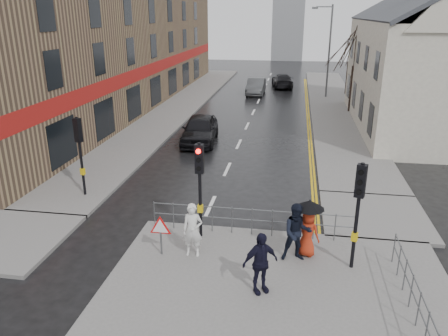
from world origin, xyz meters
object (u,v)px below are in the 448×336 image
(pedestrian_a, at_px, (193,230))
(pedestrian_d, at_px, (260,263))
(pedestrian_with_umbrella, at_px, (308,225))
(pedestrian_b, at_px, (297,233))
(car_parked, at_px, (200,129))
(car_mid, at_px, (256,86))

(pedestrian_a, height_order, pedestrian_d, pedestrian_d)
(pedestrian_with_umbrella, bearing_deg, pedestrian_b, -134.42)
(car_parked, bearing_deg, pedestrian_d, -75.86)
(pedestrian_b, xyz_separation_m, car_parked, (-5.89, 12.83, -0.26))
(pedestrian_d, bearing_deg, car_mid, 63.28)
(pedestrian_b, distance_m, pedestrian_with_umbrella, 0.50)
(pedestrian_a, xyz_separation_m, pedestrian_b, (3.27, 0.25, 0.06))
(car_parked, bearing_deg, car_mid, 79.55)
(pedestrian_with_umbrella, height_order, car_parked, pedestrian_with_umbrella)
(pedestrian_b, height_order, pedestrian_d, pedestrian_b)
(pedestrian_with_umbrella, xyz_separation_m, pedestrian_d, (-1.33, -2.20, -0.17))
(car_parked, relative_size, car_mid, 1.06)
(car_parked, height_order, car_mid, car_parked)
(pedestrian_b, height_order, pedestrian_with_umbrella, pedestrian_with_umbrella)
(pedestrian_d, height_order, car_mid, pedestrian_d)
(car_mid, bearing_deg, car_parked, -95.79)
(pedestrian_d, distance_m, car_parked, 15.48)
(pedestrian_a, bearing_deg, pedestrian_d, -37.50)
(pedestrian_a, xyz_separation_m, pedestrian_d, (2.28, -1.61, 0.02))
(pedestrian_a, height_order, pedestrian_b, pedestrian_b)
(pedestrian_b, bearing_deg, car_mid, 87.26)
(pedestrian_with_umbrella, relative_size, car_mid, 0.42)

